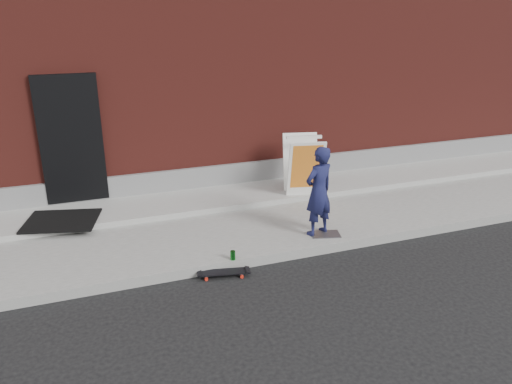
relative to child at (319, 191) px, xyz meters
name	(u,v)px	position (x,y,z in m)	size (l,w,h in m)	color
ground	(272,263)	(-0.94, -0.44, -0.87)	(80.00, 80.00, 0.00)	black
sidewalk	(240,221)	(-0.94, 1.06, -0.79)	(20.00, 3.00, 0.15)	slate
apron	(225,197)	(-0.94, 1.96, -0.67)	(20.00, 1.20, 0.10)	gray
building	(171,52)	(-0.94, 6.56, 1.63)	(20.00, 8.10, 5.00)	#5E1F19
child	(319,191)	(0.00, 0.00, 0.00)	(0.52, 0.34, 1.44)	#171A42
skateboard	(224,272)	(-1.73, -0.56, -0.80)	(0.74, 0.33, 0.08)	red
pizza_sign	(303,165)	(0.46, 1.54, -0.07)	(0.82, 0.91, 1.10)	white
soda_can	(233,255)	(-1.54, -0.39, -0.65)	(0.07, 0.07, 0.14)	#177722
doormat	(62,221)	(-3.84, 1.66, -0.60)	(1.13, 0.92, 0.03)	black
utility_plate	(326,234)	(0.11, -0.09, -0.71)	(0.45, 0.29, 0.01)	#4F4F54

